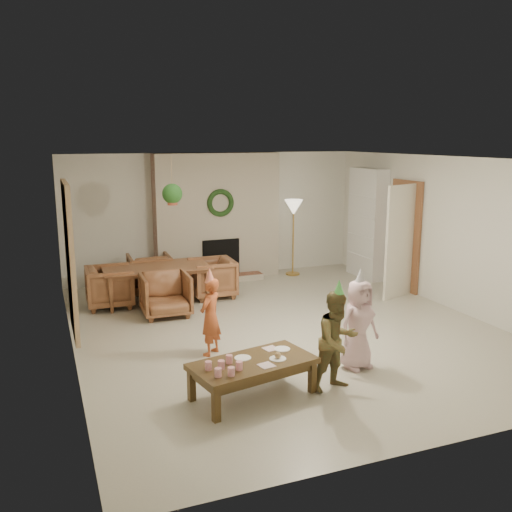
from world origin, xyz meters
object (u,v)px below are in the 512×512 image
dining_chair_near (166,295)px  coffee_table_top (253,364)px  dining_chair_far (150,272)px  child_plaid (337,341)px  child_pink (358,324)px  dining_table (157,284)px  dining_chair_left (110,287)px  dining_chair_right (212,278)px  child_red (210,317)px

dining_chair_near → coffee_table_top: 3.18m
dining_chair_far → child_plaid: bearing=105.1°
dining_chair_far → child_pink: child_pink is taller
child_plaid → dining_table: bearing=95.6°
dining_table → child_pink: child_pink is taller
coffee_table_top → child_pink: 1.52m
dining_chair_left → dining_chair_right: size_ratio=1.00×
dining_chair_left → child_plaid: (1.99, -4.14, 0.22)m
coffee_table_top → child_red: (-0.08, 1.35, 0.13)m
dining_chair_left → child_pink: 4.49m
dining_chair_left → coffee_table_top: size_ratio=0.57×
dining_chair_near → child_pink: bearing=-57.2°
child_plaid → child_pink: 0.69m
dining_chair_right → child_red: bearing=-15.8°
dining_chair_near → coffee_table_top: dining_chair_near is taller
dining_chair_left → child_red: child_red is taller
dining_table → dining_chair_far: bearing=90.0°
child_red → child_pink: child_pink is taller
dining_chair_near → dining_chair_left: bearing=135.0°
dining_table → child_pink: 4.08m
coffee_table_top → dining_chair_left: bearing=93.0°
dining_chair_near → dining_chair_right: (1.00, 0.76, 0.00)m
dining_chair_right → child_red: (-0.80, -2.58, 0.17)m
coffee_table_top → child_pink: bearing=-1.4°
child_red → child_plaid: child_plaid is taller
child_plaid → child_red: bearing=113.4°
dining_chair_right → child_pink: (0.76, -3.66, 0.21)m
coffee_table_top → child_pink: (1.49, 0.27, 0.18)m
dining_chair_near → dining_chair_right: size_ratio=1.00×
dining_chair_right → coffee_table_top: 4.00m
dining_table → dining_chair_left: (-0.79, 0.02, 0.03)m
dining_chair_near → dining_chair_far: size_ratio=1.00×
coffee_table_top → child_pink: size_ratio=1.20×
dining_table → child_plaid: size_ratio=1.57×
child_plaid → dining_chair_near: bearing=99.4°
coffee_table_top → child_plaid: (0.95, -0.16, 0.19)m
dining_chair_far → child_red: child_red is taller
child_red → coffee_table_top: bearing=51.0°
dining_chair_right → coffee_table_top: size_ratio=0.57×
child_plaid → dining_chair_right: bearing=82.3°
dining_table → dining_chair_far: (0.02, 0.79, 0.03)m
coffee_table_top → dining_table: bearing=82.0°
child_red → child_pink: 1.90m
dining_chair_left → child_plaid: 4.60m
dining_chair_near → dining_chair_left: size_ratio=1.00×
dining_chair_near → dining_chair_left: (-0.77, 0.81, 0.00)m
dining_chair_right → child_red: 2.71m
dining_chair_near → coffee_table_top: (0.28, -3.17, 0.04)m
coffee_table_top → dining_chair_near: bearing=83.3°
child_pink → child_plaid: bearing=-152.5°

